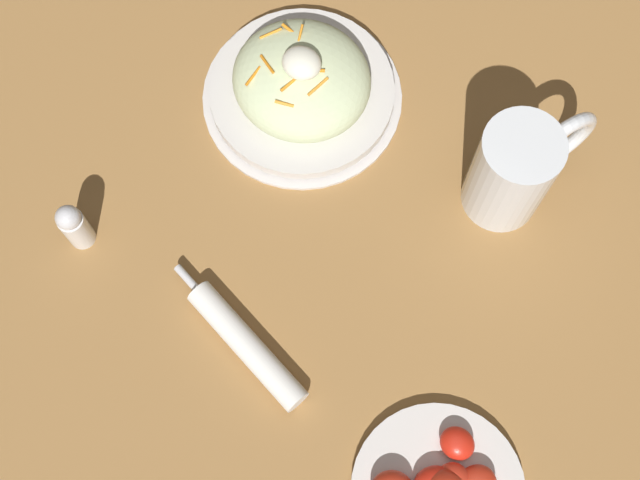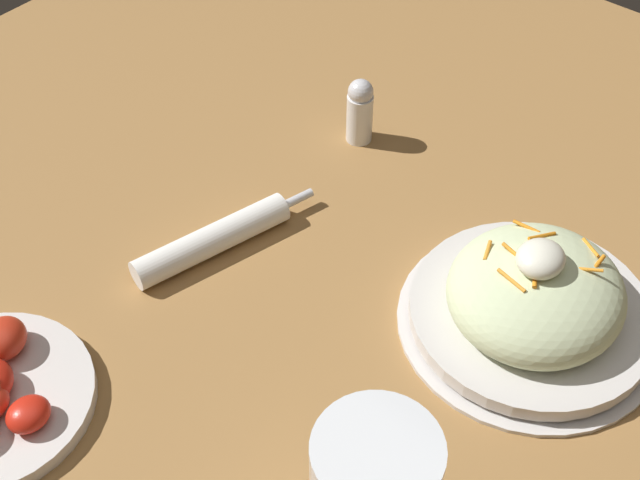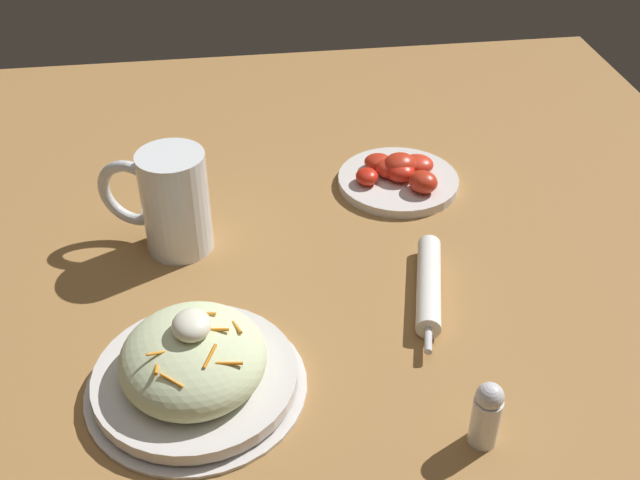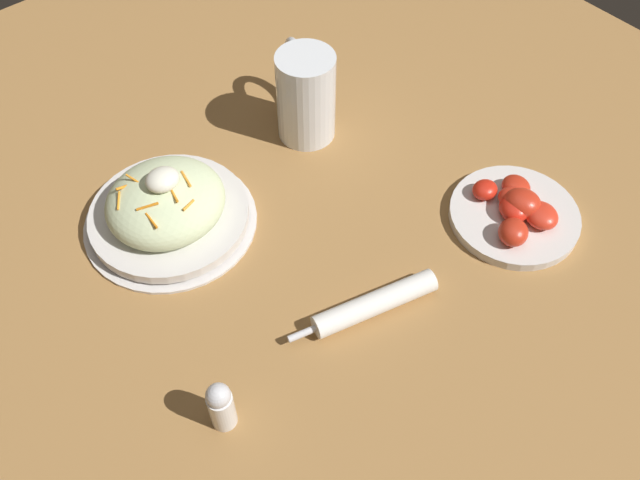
# 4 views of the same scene
# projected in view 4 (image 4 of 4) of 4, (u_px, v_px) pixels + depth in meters

# --- Properties ---
(ground_plane) EXTENTS (1.43, 1.43, 0.00)m
(ground_plane) POSITION_uv_depth(u_px,v_px,m) (301.00, 203.00, 0.96)
(ground_plane) COLOR #9E703D
(salad_plate) EXTENTS (0.24, 0.24, 0.10)m
(salad_plate) POSITION_uv_depth(u_px,v_px,m) (167.00, 208.00, 0.91)
(salad_plate) COLOR silver
(salad_plate) RESTS_ON ground_plane
(beer_mug) EXTENTS (0.10, 0.15, 0.14)m
(beer_mug) POSITION_uv_depth(u_px,v_px,m) (305.00, 99.00, 1.00)
(beer_mug) COLOR white
(beer_mug) RESTS_ON ground_plane
(napkin_roll) EXTENTS (0.20, 0.07, 0.03)m
(napkin_roll) POSITION_uv_depth(u_px,v_px,m) (374.00, 304.00, 0.84)
(napkin_roll) COLOR white
(napkin_roll) RESTS_ON ground_plane
(tomato_plate) EXTENTS (0.18, 0.18, 0.05)m
(tomato_plate) POSITION_uv_depth(u_px,v_px,m) (516.00, 211.00, 0.93)
(tomato_plate) COLOR silver
(tomato_plate) RESTS_ON ground_plane
(salt_shaker) EXTENTS (0.03, 0.03, 0.08)m
(salt_shaker) POSITION_uv_depth(u_px,v_px,m) (221.00, 405.00, 0.73)
(salt_shaker) COLOR white
(salt_shaker) RESTS_ON ground_plane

